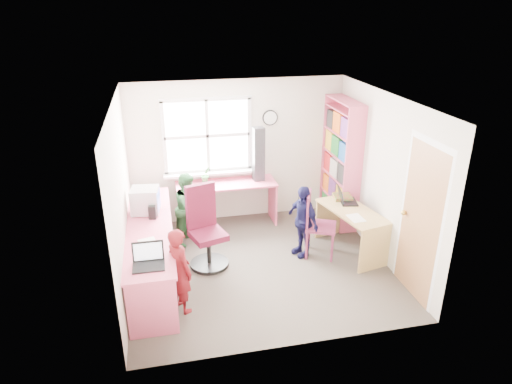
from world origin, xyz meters
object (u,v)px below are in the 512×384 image
at_px(laptop_left, 148,260).
at_px(person_navy, 303,221).
at_px(cd_tower, 258,154).
at_px(swivel_chair, 206,232).
at_px(laptop_right, 345,199).
at_px(right_desk, 351,222).
at_px(wooden_chair, 316,222).
at_px(crt_monitor, 145,201).
at_px(person_green, 189,208).
at_px(bookshelf, 341,165).
at_px(person_red, 180,270).
at_px(l_desk, 166,258).
at_px(potted_plant, 206,175).

height_order(laptop_left, person_navy, person_navy).
height_order(laptop_left, cd_tower, cd_tower).
xyz_separation_m(laptop_left, cd_tower, (1.81, 2.34, 0.39)).
relative_size(swivel_chair, laptop_right, 3.14).
xyz_separation_m(right_desk, wooden_chair, (-0.55, 0.03, 0.04)).
distance_m(crt_monitor, laptop_right, 2.98).
bearing_deg(person_green, bookshelf, -52.31).
distance_m(crt_monitor, laptop_left, 1.43).
bearing_deg(laptop_right, person_red, 125.12).
height_order(l_desk, potted_plant, potted_plant).
bearing_deg(person_red, person_green, -38.73).
height_order(right_desk, swivel_chair, swivel_chair).
xyz_separation_m(l_desk, laptop_right, (2.74, 0.70, 0.28)).
bearing_deg(wooden_chair, right_desk, 20.69).
relative_size(wooden_chair, crt_monitor, 2.35).
distance_m(wooden_chair, laptop_left, 2.61).
xyz_separation_m(crt_monitor, person_navy, (2.22, -0.35, -0.39)).
xyz_separation_m(laptop_right, person_red, (-2.60, -1.19, -0.18)).
bearing_deg(person_navy, right_desk, 64.10).
bearing_deg(crt_monitor, l_desk, -66.59).
height_order(laptop_right, person_red, person_red).
height_order(right_desk, person_red, person_red).
relative_size(person_red, person_green, 0.97).
height_order(crt_monitor, cd_tower, cd_tower).
xyz_separation_m(potted_plant, person_navy, (1.26, -1.31, -0.34)).
relative_size(laptop_right, person_red, 0.34).
relative_size(bookshelf, person_green, 1.84).
xyz_separation_m(right_desk, cd_tower, (-1.12, 1.35, 0.71)).
xyz_separation_m(wooden_chair, laptop_left, (-2.39, -1.02, 0.27)).
distance_m(crt_monitor, person_green, 0.84).
bearing_deg(laptop_right, right_desk, -171.04).
distance_m(l_desk, swivel_chair, 0.77).
relative_size(bookshelf, person_navy, 1.90).
distance_m(bookshelf, person_red, 3.45).
distance_m(right_desk, swivel_chair, 2.17).
height_order(crt_monitor, person_red, crt_monitor).
xyz_separation_m(crt_monitor, laptop_right, (2.97, -0.12, -0.20)).
bearing_deg(person_red, potted_plant, -45.02).
height_order(laptop_left, person_green, person_green).
xyz_separation_m(wooden_chair, person_navy, (-0.19, 0.05, 0.02)).
distance_m(wooden_chair, person_red, 2.24).
distance_m(bookshelf, cd_tower, 1.39).
bearing_deg(cd_tower, person_green, -163.12).
relative_size(crt_monitor, person_green, 0.37).
xyz_separation_m(swivel_chair, cd_tower, (1.04, 1.23, 0.69)).
height_order(swivel_chair, crt_monitor, swivel_chair).
xyz_separation_m(l_desk, wooden_chair, (2.19, 0.43, 0.08)).
bearing_deg(potted_plant, l_desk, -112.32).
bearing_deg(swivel_chair, person_green, 85.83).
bearing_deg(laptop_left, potted_plant, 69.42).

